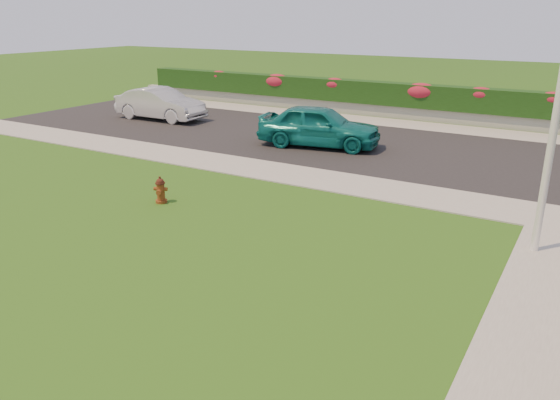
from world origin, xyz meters
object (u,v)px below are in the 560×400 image
Objects in this scene: sedan_teal at (319,126)px; sedan_silver at (160,104)px; fire_hydrant at (161,190)px; utility_pole at (559,100)px.

sedan_teal reaches higher than sedan_silver.
fire_hydrant is 9.86m from utility_pole.
sedan_silver is 0.69× the size of utility_pole.
sedan_silver reaches higher than fire_hydrant.
sedan_teal reaches higher than fire_hydrant.
fire_hydrant is 0.16× the size of sedan_teal.
sedan_teal is 1.03× the size of sedan_silver.
sedan_teal is 10.92m from utility_pole.
utility_pole is (17.66, -7.56, 2.51)m from sedan_silver.
fire_hydrant is 12.50m from sedan_silver.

